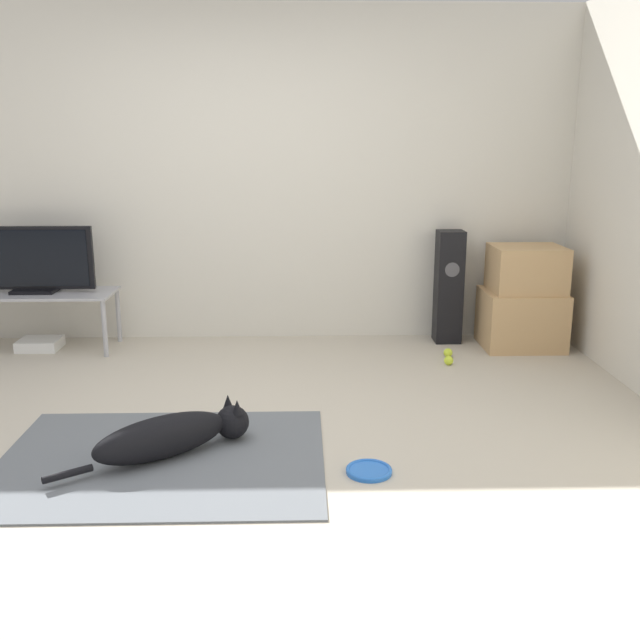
{
  "coord_description": "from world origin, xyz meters",
  "views": [
    {
      "loc": [
        0.45,
        -3.56,
        1.56
      ],
      "look_at": [
        0.57,
        0.82,
        0.45
      ],
      "focal_mm": 40.0,
      "sensor_mm": 36.0,
      "label": 1
    }
  ],
  "objects_px": {
    "frisbee": "(369,470)",
    "tv_stand": "(36,299)",
    "tv": "(32,260)",
    "tennis_ball_near_speaker": "(448,353)",
    "tennis_ball_by_boxes": "(449,361)",
    "game_console": "(40,344)",
    "dog": "(174,435)",
    "cardboard_box_lower": "(521,319)",
    "floor_speaker": "(449,287)",
    "cardboard_box_upper": "(527,269)"
  },
  "relations": [
    {
      "from": "frisbee",
      "to": "cardboard_box_upper",
      "type": "distance_m",
      "value": 2.62
    },
    {
      "from": "frisbee",
      "to": "tennis_ball_near_speaker",
      "type": "relative_size",
      "value": 3.4
    },
    {
      "from": "tv",
      "to": "tennis_ball_by_boxes",
      "type": "distance_m",
      "value": 3.16
    },
    {
      "from": "frisbee",
      "to": "cardboard_box_upper",
      "type": "height_order",
      "value": "cardboard_box_upper"
    },
    {
      "from": "frisbee",
      "to": "tv",
      "type": "relative_size",
      "value": 0.25
    },
    {
      "from": "tennis_ball_by_boxes",
      "to": "tennis_ball_near_speaker",
      "type": "bearing_deg",
      "value": 79.92
    },
    {
      "from": "frisbee",
      "to": "tv",
      "type": "height_order",
      "value": "tv"
    },
    {
      "from": "tv",
      "to": "game_console",
      "type": "height_order",
      "value": "tv"
    },
    {
      "from": "tennis_ball_by_boxes",
      "to": "dog",
      "type": "bearing_deg",
      "value": -139.16
    },
    {
      "from": "floor_speaker",
      "to": "game_console",
      "type": "relative_size",
      "value": 2.89
    },
    {
      "from": "tennis_ball_by_boxes",
      "to": "game_console",
      "type": "xyz_separation_m",
      "value": [
        -3.06,
        0.48,
        0.01
      ]
    },
    {
      "from": "dog",
      "to": "game_console",
      "type": "xyz_separation_m",
      "value": [
        -1.36,
        1.95,
        -0.08
      ]
    },
    {
      "from": "tennis_ball_by_boxes",
      "to": "tennis_ball_near_speaker",
      "type": "distance_m",
      "value": 0.19
    },
    {
      "from": "dog",
      "to": "cardboard_box_lower",
      "type": "xyz_separation_m",
      "value": [
        2.34,
        1.92,
        0.1
      ]
    },
    {
      "from": "dog",
      "to": "frisbee",
      "type": "bearing_deg",
      "value": -12.39
    },
    {
      "from": "floor_speaker",
      "to": "tv_stand",
      "type": "bearing_deg",
      "value": -177.38
    },
    {
      "from": "cardboard_box_upper",
      "to": "game_console",
      "type": "xyz_separation_m",
      "value": [
        -3.72,
        0.03,
        -0.57
      ]
    },
    {
      "from": "frisbee",
      "to": "cardboard_box_lower",
      "type": "xyz_separation_m",
      "value": [
        1.37,
        2.14,
        0.21
      ]
    },
    {
      "from": "frisbee",
      "to": "tennis_ball_by_boxes",
      "type": "xyz_separation_m",
      "value": [
        0.73,
        1.68,
        0.02
      ]
    },
    {
      "from": "floor_speaker",
      "to": "frisbee",
      "type": "bearing_deg",
      "value": -109.97
    },
    {
      "from": "cardboard_box_lower",
      "to": "cardboard_box_upper",
      "type": "relative_size",
      "value": 1.13
    },
    {
      "from": "tv_stand",
      "to": "dog",
      "type": "bearing_deg",
      "value": -55.07
    },
    {
      "from": "tennis_ball_by_boxes",
      "to": "cardboard_box_upper",
      "type": "bearing_deg",
      "value": 34.62
    },
    {
      "from": "dog",
      "to": "cardboard_box_lower",
      "type": "relative_size",
      "value": 1.53
    },
    {
      "from": "tv_stand",
      "to": "cardboard_box_lower",
      "type": "bearing_deg",
      "value": -0.31
    },
    {
      "from": "tv_stand",
      "to": "tennis_ball_by_boxes",
      "type": "bearing_deg",
      "value": -8.86
    },
    {
      "from": "dog",
      "to": "game_console",
      "type": "height_order",
      "value": "dog"
    },
    {
      "from": "frisbee",
      "to": "game_console",
      "type": "height_order",
      "value": "game_console"
    },
    {
      "from": "dog",
      "to": "tennis_ball_by_boxes",
      "type": "distance_m",
      "value": 2.24
    },
    {
      "from": "cardboard_box_upper",
      "to": "tv",
      "type": "height_order",
      "value": "tv"
    },
    {
      "from": "tv",
      "to": "game_console",
      "type": "relative_size",
      "value": 2.97
    },
    {
      "from": "dog",
      "to": "floor_speaker",
      "type": "relative_size",
      "value": 1.03
    },
    {
      "from": "cardboard_box_lower",
      "to": "tennis_ball_by_boxes",
      "type": "bearing_deg",
      "value": -144.85
    },
    {
      "from": "frisbee",
      "to": "game_console",
      "type": "relative_size",
      "value": 0.74
    },
    {
      "from": "dog",
      "to": "tv_stand",
      "type": "xyz_separation_m",
      "value": [
        -1.36,
        1.94,
        0.28
      ]
    },
    {
      "from": "tv",
      "to": "tennis_ball_near_speaker",
      "type": "distance_m",
      "value": 3.17
    },
    {
      "from": "cardboard_box_upper",
      "to": "tennis_ball_near_speaker",
      "type": "height_order",
      "value": "cardboard_box_upper"
    },
    {
      "from": "frisbee",
      "to": "tv",
      "type": "distance_m",
      "value": 3.24
    },
    {
      "from": "frisbee",
      "to": "tv_stand",
      "type": "height_order",
      "value": "tv_stand"
    },
    {
      "from": "dog",
      "to": "frisbee",
      "type": "height_order",
      "value": "dog"
    },
    {
      "from": "cardboard_box_lower",
      "to": "tennis_ball_near_speaker",
      "type": "bearing_deg",
      "value": -156.6
    },
    {
      "from": "tv_stand",
      "to": "floor_speaker",
      "type": "bearing_deg",
      "value": 2.62
    },
    {
      "from": "cardboard_box_lower",
      "to": "tv",
      "type": "distance_m",
      "value": 3.73
    },
    {
      "from": "dog",
      "to": "tv_stand",
      "type": "relative_size",
      "value": 0.78
    },
    {
      "from": "tennis_ball_near_speaker",
      "to": "game_console",
      "type": "distance_m",
      "value": 3.1
    },
    {
      "from": "frisbee",
      "to": "cardboard_box_upper",
      "type": "xyz_separation_m",
      "value": [
        1.39,
        2.14,
        0.6
      ]
    },
    {
      "from": "tv_stand",
      "to": "game_console",
      "type": "bearing_deg",
      "value": 124.14
    },
    {
      "from": "floor_speaker",
      "to": "tennis_ball_by_boxes",
      "type": "bearing_deg",
      "value": -99.88
    },
    {
      "from": "cardboard_box_lower",
      "to": "tv",
      "type": "xyz_separation_m",
      "value": [
        -3.7,
        0.02,
        0.47
      ]
    },
    {
      "from": "tennis_ball_by_boxes",
      "to": "game_console",
      "type": "bearing_deg",
      "value": 171.03
    }
  ]
}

